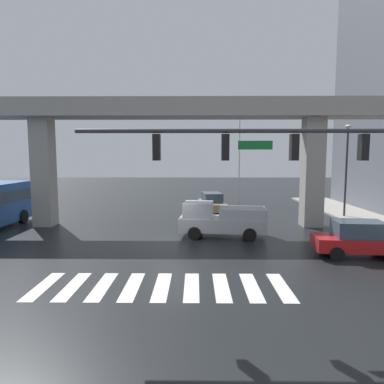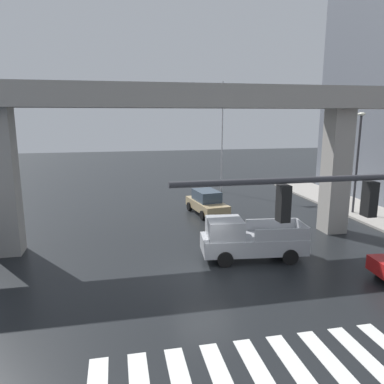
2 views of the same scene
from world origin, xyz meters
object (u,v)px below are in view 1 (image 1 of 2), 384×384
object	(u,v)px
pickup_truck	(217,220)
sedan_tan	(212,203)
traffic_signal_mast	(298,160)
flagpole	(240,147)
sedan_red	(360,239)
street_lamp_mid_block	(347,160)

from	to	relation	value
pickup_truck	sedan_tan	distance (m)	8.76
traffic_signal_mast	flagpole	distance (m)	25.24
sedan_red	street_lamp_mid_block	bearing A→B (deg)	69.71
sedan_red	traffic_signal_mast	size ratio (longest dim) A/B	0.41
sedan_red	traffic_signal_mast	distance (m)	7.83
traffic_signal_mast	pickup_truck	bearing A→B (deg)	102.51
flagpole	sedan_tan	bearing A→B (deg)	-114.23
sedan_red	sedan_tan	xyz separation A→B (m)	(-6.48, 12.68, 0.00)
sedan_tan	flagpole	xyz separation A→B (m)	(3.35, 7.43, 4.93)
sedan_red	traffic_signal_mast	world-z (taller)	traffic_signal_mast
sedan_red	sedan_tan	world-z (taller)	same
traffic_signal_mast	flagpole	world-z (taller)	flagpole
sedan_tan	street_lamp_mid_block	world-z (taller)	street_lamp_mid_block
pickup_truck	street_lamp_mid_block	world-z (taller)	street_lamp_mid_block
street_lamp_mid_block	flagpole	world-z (taller)	flagpole
traffic_signal_mast	street_lamp_mid_block	xyz separation A→B (m)	(8.44, 15.47, -0.12)
pickup_truck	street_lamp_mid_block	size ratio (longest dim) A/B	0.73
pickup_truck	sedan_red	size ratio (longest dim) A/B	1.19
sedan_red	flagpole	size ratio (longest dim) A/B	0.44
sedan_red	flagpole	world-z (taller)	flagpole
sedan_red	street_lamp_mid_block	size ratio (longest dim) A/B	0.61
pickup_truck	traffic_signal_mast	world-z (taller)	traffic_signal_mast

